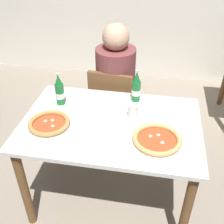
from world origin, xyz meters
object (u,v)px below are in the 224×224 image
chair_behind_table (114,105)px  napkin_with_cutlery (157,109)px  diner_seated (115,92)px  pizza_marinara_far (49,124)px  paper_cup (133,111)px  dining_table_main (111,135)px  beer_bottle_center (136,88)px  beer_bottle_left (60,91)px  pizza_margherita_near (157,140)px

chair_behind_table → napkin_with_cutlery: (0.38, -0.40, 0.27)m
diner_seated → pizza_marinara_far: diner_seated is taller
chair_behind_table → paper_cup: bearing=119.9°
dining_table_main → beer_bottle_center: (0.14, 0.30, 0.22)m
dining_table_main → chair_behind_table: bearing=98.0°
chair_behind_table → diner_seated: 0.11m
dining_table_main → diner_seated: size_ratio=0.99×
napkin_with_cutlery → beer_bottle_left: bearing=-176.1°
diner_seated → pizza_margherita_near: diner_seated is taller
beer_bottle_center → napkin_with_cutlery: 0.21m
dining_table_main → pizza_margherita_near: 0.37m
beer_bottle_left → paper_cup: bearing=-7.9°
napkin_with_cutlery → diner_seated: bearing=130.1°
pizza_margherita_near → pizza_marinara_far: (-0.70, 0.04, 0.00)m
dining_table_main → pizza_marinara_far: pizza_marinara_far is taller
napkin_with_cutlery → paper_cup: (-0.16, -0.12, 0.04)m
dining_table_main → pizza_marinara_far: 0.43m
pizza_marinara_far → napkin_with_cutlery: size_ratio=1.55×
pizza_margherita_near → napkin_with_cutlery: size_ratio=1.73×
beer_bottle_left → napkin_with_cutlery: bearing=3.9°
pizza_margherita_near → napkin_with_cutlery: 0.37m
pizza_margherita_near → beer_bottle_left: 0.79m
beer_bottle_left → chair_behind_table: bearing=54.4°
beer_bottle_center → paper_cup: beer_bottle_center is taller
beer_bottle_center → paper_cup: (0.00, -0.21, -0.06)m
diner_seated → paper_cup: diner_seated is taller
pizza_marinara_far → paper_cup: (0.53, 0.20, 0.03)m
pizza_marinara_far → chair_behind_table: bearing=67.3°
diner_seated → pizza_margherita_near: size_ratio=3.67×
chair_behind_table → diner_seated: (0.01, 0.05, 0.10)m
pizza_margherita_near → paper_cup: paper_cup is taller
pizza_marinara_far → napkin_with_cutlery: 0.76m
chair_behind_table → pizza_margherita_near: size_ratio=2.58×
napkin_with_cutlery → paper_cup: bearing=-142.4°
pizza_margherita_near → paper_cup: (-0.17, 0.24, 0.03)m
pizza_marinara_far → beer_bottle_center: bearing=38.6°
diner_seated → beer_bottle_center: (0.21, -0.36, 0.27)m
pizza_marinara_far → napkin_with_cutlery: bearing=25.5°
chair_behind_table → pizza_marinara_far: size_ratio=2.87×
chair_behind_table → pizza_margherita_near: 0.91m
dining_table_main → pizza_marinara_far: size_ratio=4.05×
beer_bottle_left → paper_cup: beer_bottle_left is taller
beer_bottle_left → paper_cup: 0.55m
beer_bottle_center → pizza_margherita_near: bearing=-68.7°
diner_seated → paper_cup: (0.22, -0.57, 0.21)m
pizza_margherita_near → napkin_with_cutlery: pizza_margherita_near is taller
paper_cup → pizza_marinara_far: bearing=-158.8°
beer_bottle_left → diner_seated: bearing=56.6°
dining_table_main → chair_behind_table: chair_behind_table is taller
dining_table_main → diner_seated: 0.67m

